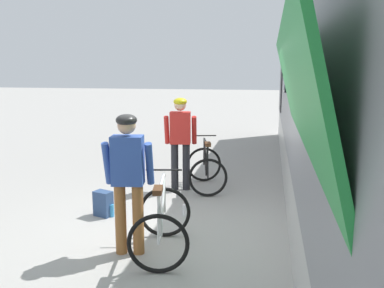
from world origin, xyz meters
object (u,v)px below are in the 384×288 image
at_px(water_bottle_near_the_bikes, 185,210).
at_px(cyclist_far_in_blue, 128,172).
at_px(bicycle_far_white, 162,223).
at_px(water_bottle_by_the_backpack, 112,211).
at_px(cyclist_near_in_red, 180,135).
at_px(backpack_on_platform, 103,204).
at_px(bicycle_near_black, 206,168).

bearing_deg(water_bottle_near_the_bikes, cyclist_far_in_blue, -106.23).
relative_size(bicycle_far_white, water_bottle_by_the_backpack, 5.92).
relative_size(cyclist_near_in_red, backpack_on_platform, 4.40).
height_order(water_bottle_near_the_bikes, water_bottle_by_the_backpack, water_bottle_by_the_backpack).
bearing_deg(water_bottle_by_the_backpack, bicycle_far_white, -44.43).
xyz_separation_m(bicycle_far_white, backpack_on_platform, (-1.26, 1.11, -0.20)).
distance_m(cyclist_far_in_blue, bicycle_far_white, 0.77).
distance_m(bicycle_far_white, water_bottle_by_the_backpack, 1.59).
bearing_deg(water_bottle_by_the_backpack, water_bottle_near_the_bikes, 12.61).
distance_m(cyclist_near_in_red, water_bottle_near_the_bikes, 1.73).
bearing_deg(backpack_on_platform, bicycle_near_black, 71.46).
height_order(cyclist_near_in_red, bicycle_near_black, cyclist_near_in_red).
distance_m(cyclist_far_in_blue, water_bottle_by_the_backpack, 1.66).
xyz_separation_m(cyclist_far_in_blue, bicycle_far_white, (0.40, 0.06, -0.65)).
bearing_deg(bicycle_far_white, cyclist_near_in_red, 97.69).
distance_m(bicycle_far_white, backpack_on_platform, 1.69).
relative_size(bicycle_near_black, water_bottle_near_the_bikes, 6.40).
distance_m(bicycle_near_black, water_bottle_near_the_bikes, 1.57).
height_order(bicycle_far_white, backpack_on_platform, bicycle_far_white).
height_order(cyclist_far_in_blue, backpack_on_platform, cyclist_far_in_blue).
height_order(bicycle_far_white, water_bottle_by_the_backpack, bicycle_far_white).
bearing_deg(backpack_on_platform, cyclist_far_in_blue, -34.74).
bearing_deg(cyclist_near_in_red, bicycle_far_white, -82.31).
bearing_deg(cyclist_far_in_blue, water_bottle_near_the_bikes, 73.77).
height_order(cyclist_near_in_red, bicycle_far_white, cyclist_near_in_red).
bearing_deg(bicycle_near_black, water_bottle_near_the_bikes, -93.30).
relative_size(bicycle_near_black, backpack_on_platform, 3.01).
relative_size(cyclist_near_in_red, water_bottle_near_the_bikes, 9.35).
relative_size(cyclist_far_in_blue, water_bottle_by_the_backpack, 8.83).
height_order(cyclist_far_in_blue, water_bottle_near_the_bikes, cyclist_far_in_blue).
xyz_separation_m(cyclist_far_in_blue, water_bottle_by_the_backpack, (-0.71, 1.15, -0.95)).
xyz_separation_m(water_bottle_near_the_bikes, water_bottle_by_the_backpack, (-1.12, -0.25, 0.01)).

